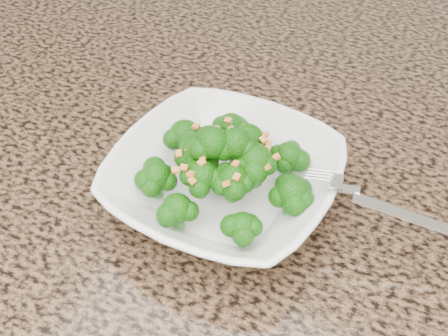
% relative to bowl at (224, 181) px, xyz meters
% --- Properties ---
extents(cabinet, '(1.55, 0.95, 0.87)m').
position_rel_bowl_xyz_m(cabinet, '(-0.15, 0.09, -0.50)').
color(cabinet, '#3D2819').
rests_on(cabinet, ground).
extents(granite_counter, '(1.64, 1.04, 0.03)m').
position_rel_bowl_xyz_m(granite_counter, '(-0.15, 0.09, -0.05)').
color(granite_counter, brown).
rests_on(granite_counter, cabinet).
extents(bowl, '(0.26, 0.26, 0.06)m').
position_rel_bowl_xyz_m(bowl, '(0.00, 0.00, 0.00)').
color(bowl, white).
rests_on(bowl, granite_counter).
extents(broccoli_pile, '(0.22, 0.22, 0.07)m').
position_rel_bowl_xyz_m(broccoli_pile, '(0.00, 0.00, 0.06)').
color(broccoli_pile, '#18610B').
rests_on(broccoli_pile, bowl).
extents(garlic_topping, '(0.13, 0.13, 0.01)m').
position_rel_bowl_xyz_m(garlic_topping, '(0.00, 0.00, 0.10)').
color(garlic_topping, orange).
rests_on(garlic_topping, broccoli_pile).
extents(fork, '(0.17, 0.06, 0.01)m').
position_rel_bowl_xyz_m(fork, '(0.14, 0.01, 0.04)').
color(fork, silver).
rests_on(fork, bowl).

